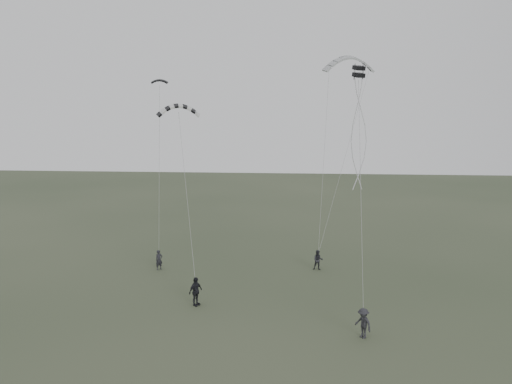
# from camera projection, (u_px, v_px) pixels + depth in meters

# --- Properties ---
(ground) EXTENTS (140.00, 140.00, 0.00)m
(ground) POSITION_uv_depth(u_px,v_px,m) (234.00, 306.00, 33.19)
(ground) COLOR #33402A
(ground) RESTS_ON ground
(flyer_left) EXTENTS (0.71, 0.68, 1.63)m
(flyer_left) POSITION_uv_depth(u_px,v_px,m) (159.00, 260.00, 40.67)
(flyer_left) COLOR black
(flyer_left) RESTS_ON ground
(flyer_right) EXTENTS (0.83, 0.66, 1.65)m
(flyer_right) POSITION_uv_depth(u_px,v_px,m) (318.00, 260.00, 40.60)
(flyer_right) COLOR black
(flyer_right) RESTS_ON ground
(flyer_center) EXTENTS (1.03, 1.22, 1.95)m
(flyer_center) POSITION_uv_depth(u_px,v_px,m) (196.00, 291.00, 33.21)
(flyer_center) COLOR black
(flyer_center) RESTS_ON ground
(flyer_far) EXTENTS (1.23, 1.30, 1.77)m
(flyer_far) POSITION_uv_depth(u_px,v_px,m) (363.00, 323.00, 28.52)
(flyer_far) COLOR #242428
(flyer_far) RESTS_ON ground
(kite_dark_small) EXTENTS (1.44, 0.76, 0.57)m
(kite_dark_small) POSITION_uv_depth(u_px,v_px,m) (159.00, 80.00, 41.44)
(kite_dark_small) COLOR black
(kite_dark_small) RESTS_ON flyer_left
(kite_pale_large) EXTENTS (4.63, 2.31, 1.98)m
(kite_pale_large) POSITION_uv_depth(u_px,v_px,m) (349.00, 58.00, 42.70)
(kite_pale_large) COLOR #A2A5A7
(kite_pale_large) RESTS_ON flyer_right
(kite_striped) EXTENTS (3.29, 1.93, 1.38)m
(kite_striped) POSITION_uv_depth(u_px,v_px,m) (178.00, 106.00, 36.54)
(kite_striped) COLOR black
(kite_striped) RESTS_ON flyer_center
(kite_box) EXTENTS (0.87, 0.92, 0.81)m
(kite_box) POSITION_uv_depth(u_px,v_px,m) (359.00, 71.00, 31.33)
(kite_box) COLOR black
(kite_box) RESTS_ON flyer_far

